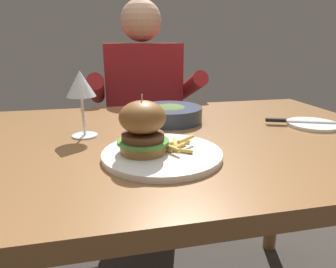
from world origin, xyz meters
TOP-DOWN VIEW (x-y plane):
  - dining_table at (0.00, 0.00)m, footprint 1.29×0.83m
  - main_plate at (-0.06, -0.15)m, footprint 0.27×0.27m
  - burger_sandwich at (-0.10, -0.15)m, footprint 0.11×0.11m
  - fries_pile at (-0.02, -0.15)m, footprint 0.11×0.11m
  - wine_glass at (-0.24, 0.04)m, footprint 0.08×0.08m
  - bread_plate at (0.44, -0.00)m, footprint 0.15×0.15m
  - table_knife at (0.40, 0.02)m, footprint 0.22×0.09m
  - soup_bowl at (0.02, 0.15)m, footprint 0.21×0.21m
  - diner_person at (0.01, 0.69)m, footprint 0.51×0.36m

SIDE VIEW (x-z plane):
  - diner_person at x=0.01m, z-range -0.02..1.15m
  - dining_table at x=0.00m, z-range 0.28..1.02m
  - bread_plate at x=0.44m, z-range 0.74..0.75m
  - main_plate at x=-0.06m, z-range 0.74..0.75m
  - table_knife at x=0.40m, z-range 0.75..0.76m
  - fries_pile at x=-0.02m, z-range 0.75..0.77m
  - soup_bowl at x=0.02m, z-range 0.74..0.79m
  - burger_sandwich at x=-0.10m, z-range 0.75..0.88m
  - wine_glass at x=-0.24m, z-range 0.79..0.97m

